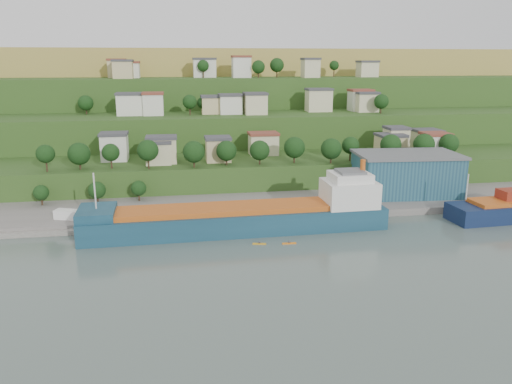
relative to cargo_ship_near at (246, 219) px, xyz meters
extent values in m
plane|color=#4A5A53|center=(7.92, -9.67, -3.15)|extent=(500.00, 500.00, 0.00)
cube|color=slate|center=(27.92, 18.33, -3.15)|extent=(220.00, 26.00, 4.00)
cube|color=slate|center=(-47.08, 12.33, -3.15)|extent=(40.00, 18.00, 2.40)
cube|color=#284719|center=(7.92, 46.33, -3.15)|extent=(260.00, 32.00, 20.00)
cube|color=#284719|center=(7.92, 76.33, -3.15)|extent=(280.00, 32.00, 44.00)
cube|color=#284719|center=(7.92, 106.33, -3.15)|extent=(300.00, 32.00, 70.00)
cube|color=olive|center=(7.92, 180.33, -3.15)|extent=(360.00, 120.00, 96.00)
cube|color=silver|center=(-37.05, 49.45, 11.05)|extent=(8.44, 8.00, 8.40)
cube|color=#3F3F44|center=(-37.05, 49.45, 15.70)|extent=(9.04, 8.60, 0.90)
cube|color=beige|center=(-22.51, 40.90, 10.20)|extent=(7.91, 7.03, 6.70)
cube|color=#3F3F44|center=(-22.51, 40.90, 14.00)|extent=(8.51, 7.63, 0.90)
cube|color=beige|center=(-21.49, 42.75, 10.77)|extent=(9.34, 7.31, 7.84)
cube|color=#3F3F44|center=(-21.49, 42.75, 15.14)|extent=(9.94, 7.91, 0.90)
cube|color=tan|center=(-3.27, 42.50, 10.47)|extent=(7.92, 7.82, 7.24)
cube|color=#3F3F44|center=(-3.27, 42.50, 14.54)|extent=(8.52, 8.42, 0.90)
cube|color=beige|center=(13.58, 52.07, 10.35)|extent=(9.79, 7.78, 6.99)
cube|color=brown|center=(13.58, 52.07, 14.29)|extent=(10.39, 8.38, 0.90)
cube|color=tan|center=(57.42, 43.90, 10.16)|extent=(9.01, 8.06, 6.62)
cube|color=#3F3F44|center=(57.42, 43.90, 13.93)|extent=(9.61, 8.66, 0.90)
cube|color=beige|center=(61.49, 48.40, 11.10)|extent=(7.25, 7.53, 8.49)
cube|color=#3F3F44|center=(61.49, 48.40, 15.79)|extent=(7.85, 8.13, 0.90)
cube|color=silver|center=(72.39, 40.48, 10.44)|extent=(8.39, 8.09, 7.18)
cube|color=brown|center=(72.39, 40.48, 14.48)|extent=(8.99, 8.69, 0.90)
cube|color=beige|center=(74.96, 51.48, 10.28)|extent=(9.17, 9.00, 6.85)
cube|color=#3F3F44|center=(74.96, 51.48, 14.15)|extent=(9.77, 9.60, 0.90)
cube|color=silver|center=(-33.42, 77.97, 22.67)|extent=(9.84, 8.07, 7.63)
cube|color=#3F3F44|center=(-33.42, 77.97, 26.93)|extent=(10.44, 8.67, 0.90)
cube|color=silver|center=(-24.77, 76.76, 22.75)|extent=(7.51, 7.97, 7.80)
cube|color=brown|center=(-24.77, 76.76, 27.10)|extent=(8.11, 8.57, 0.90)
cube|color=tan|center=(-2.04, 78.52, 21.99)|extent=(8.54, 7.53, 6.28)
cube|color=#3F3F44|center=(-2.04, 78.52, 25.58)|extent=(9.14, 8.13, 0.90)
cube|color=silver|center=(4.78, 76.49, 22.30)|extent=(8.49, 7.30, 6.89)
cube|color=#3F3F44|center=(4.78, 76.49, 26.19)|extent=(9.09, 7.90, 0.90)
cube|color=beige|center=(14.24, 73.83, 22.58)|extent=(8.34, 8.32, 7.47)
cube|color=#3F3F44|center=(14.24, 73.83, 26.77)|extent=(8.94, 8.92, 0.90)
cube|color=beige|center=(14.93, 81.32, 22.35)|extent=(7.61, 8.84, 7.00)
cube|color=#3F3F44|center=(14.93, 81.32, 26.30)|extent=(8.21, 9.44, 0.90)
cube|color=beige|center=(41.63, 80.65, 23.12)|extent=(9.90, 7.06, 8.54)
cube|color=#3F3F44|center=(41.63, 80.65, 27.84)|extent=(10.50, 7.66, 0.90)
cube|color=silver|center=(59.56, 80.65, 22.85)|extent=(8.90, 7.21, 8.01)
cube|color=brown|center=(59.56, 80.65, 27.31)|extent=(9.50, 7.81, 0.90)
cube|color=beige|center=(60.47, 76.97, 22.44)|extent=(8.50, 8.46, 7.19)
cube|color=#3F3F44|center=(60.47, 76.97, 26.49)|extent=(9.10, 9.06, 0.90)
cube|color=tan|center=(-40.88, 110.70, 35.50)|extent=(7.35, 7.26, 7.30)
cube|color=brown|center=(-40.88, 110.70, 39.60)|extent=(7.95, 7.86, 0.90)
cube|color=tan|center=(-37.50, 101.91, 35.30)|extent=(7.99, 8.80, 6.90)
cube|color=#3F3F44|center=(-37.50, 101.91, 39.20)|extent=(8.59, 9.40, 0.90)
cube|color=silver|center=(-35.82, 109.75, 34.96)|extent=(9.09, 8.57, 6.21)
cube|color=brown|center=(-35.82, 109.75, 38.51)|extent=(9.69, 9.17, 0.90)
cube|color=silver|center=(-2.86, 110.42, 35.70)|extent=(9.88, 7.00, 7.69)
cube|color=#3F3F44|center=(-2.86, 110.42, 39.99)|extent=(10.48, 7.60, 0.90)
cube|color=silver|center=(13.04, 105.18, 36.17)|extent=(7.88, 7.02, 8.64)
cube|color=brown|center=(13.04, 105.18, 40.95)|extent=(8.48, 7.62, 0.90)
cube|color=beige|center=(43.30, 100.67, 35.69)|extent=(7.03, 7.44, 7.67)
cube|color=#3F3F44|center=(43.30, 100.67, 39.97)|extent=(7.63, 8.04, 0.90)
cube|color=beige|center=(71.61, 105.40, 35.11)|extent=(8.36, 7.44, 6.51)
cube|color=#3F3F44|center=(71.61, 105.40, 38.82)|extent=(8.96, 8.04, 0.90)
cylinder|color=#382619|center=(-55.24, 34.24, 8.82)|extent=(0.50, 0.50, 3.94)
sphere|color=black|center=(-55.24, 34.24, 12.29)|extent=(5.47, 5.47, 5.47)
cylinder|color=#382619|center=(-46.04, 36.19, 8.33)|extent=(0.50, 0.50, 2.95)
sphere|color=black|center=(-46.04, 36.19, 11.67)|extent=(6.80, 6.80, 6.80)
cylinder|color=#382619|center=(-36.75, 36.21, 8.58)|extent=(0.50, 0.50, 3.46)
sphere|color=black|center=(-36.75, 36.21, 11.81)|extent=(5.42, 5.42, 5.42)
cylinder|color=#382619|center=(-25.43, 33.64, 8.82)|extent=(0.50, 0.50, 3.94)
sphere|color=black|center=(-25.43, 33.64, 12.58)|extent=(6.50, 6.50, 6.50)
cylinder|color=#382619|center=(-11.58, 33.42, 8.38)|extent=(0.50, 0.50, 3.05)
sphere|color=black|center=(-11.58, 33.42, 11.77)|extent=(6.76, 6.76, 6.76)
cylinder|color=#382619|center=(-1.19, 35.80, 8.23)|extent=(0.50, 0.50, 2.75)
sphere|color=black|center=(-1.19, 35.80, 11.39)|extent=(6.49, 6.49, 6.49)
cylinder|color=#382619|center=(9.32, 34.75, 8.25)|extent=(0.50, 0.50, 2.80)
sphere|color=black|center=(9.32, 34.75, 11.41)|extent=(6.38, 6.38, 6.38)
cylinder|color=#382619|center=(20.80, 35.41, 8.44)|extent=(0.50, 0.50, 3.18)
sphere|color=black|center=(20.80, 35.41, 11.92)|extent=(6.87, 6.87, 6.87)
cylinder|color=#382619|center=(32.32, 32.78, 8.32)|extent=(0.50, 0.50, 2.94)
sphere|color=black|center=(32.32, 32.78, 11.64)|extent=(6.73, 6.73, 6.73)
cylinder|color=#382619|center=(39.95, 36.03, 8.66)|extent=(0.50, 0.50, 3.61)
sphere|color=black|center=(39.95, 36.03, 12.03)|extent=(5.69, 5.69, 5.69)
cylinder|color=#382619|center=(53.69, 35.29, 8.44)|extent=(0.50, 0.50, 3.18)
sphere|color=black|center=(53.69, 35.29, 11.95)|extent=(6.99, 6.99, 6.99)
cylinder|color=#382619|center=(64.92, 34.15, 8.46)|extent=(0.50, 0.50, 3.21)
sphere|color=black|center=(64.92, 34.15, 12.01)|extent=(7.08, 7.08, 7.08)
cylinder|color=#382619|center=(74.51, 35.19, 8.44)|extent=(0.50, 0.50, 3.18)
sphere|color=black|center=(74.51, 35.19, 11.85)|extent=(6.60, 6.60, 6.60)
cylinder|color=#382619|center=(28.50, 102.41, 33.71)|extent=(0.50, 0.50, 3.72)
sphere|color=black|center=(28.50, 102.41, 37.26)|extent=(6.16, 6.16, 6.16)
cylinder|color=#382619|center=(-5.78, 78.14, 20.38)|extent=(0.50, 0.50, 3.05)
sphere|color=black|center=(-5.78, 78.14, 23.17)|extent=(4.60, 4.60, 4.60)
cylinder|color=#382619|center=(-50.83, 84.32, 20.23)|extent=(0.50, 0.50, 2.75)
sphere|color=black|center=(-50.83, 84.32, 23.22)|extent=(5.88, 5.88, 5.88)
cylinder|color=#382619|center=(-11.03, 74.91, 20.61)|extent=(0.50, 0.50, 3.52)
sphere|color=black|center=(-11.03, 74.91, 23.86)|extent=(5.42, 5.42, 5.42)
cylinder|color=#382619|center=(19.90, 100.54, 33.40)|extent=(0.50, 0.50, 3.10)
sphere|color=black|center=(19.90, 100.54, 36.52)|extent=(5.71, 5.71, 5.71)
cylinder|color=#382619|center=(63.70, 68.62, 20.41)|extent=(0.50, 0.50, 3.11)
sphere|color=black|center=(63.70, 68.62, 23.55)|extent=(5.74, 5.74, 5.74)
cylinder|color=#382619|center=(-3.70, 105.80, 33.74)|extent=(0.50, 0.50, 3.77)
sphere|color=black|center=(-3.70, 105.80, 37.01)|extent=(5.05, 5.05, 5.05)
cylinder|color=#382619|center=(57.53, 111.04, 33.84)|extent=(0.50, 0.50, 3.98)
sphere|color=black|center=(57.53, 111.04, 37.04)|extent=(4.41, 4.41, 4.41)
cube|color=#123345|center=(-2.53, 0.00, -1.51)|extent=(76.91, 13.57, 7.67)
cube|color=#B95418|center=(-4.72, 0.00, 2.99)|extent=(57.15, 10.98, 1.31)
cube|color=#123345|center=(-36.49, 0.00, 3.42)|extent=(9.00, 12.22, 2.19)
cube|color=silver|center=(27.04, 0.00, 5.62)|extent=(13.36, 11.21, 6.57)
cube|color=silver|center=(27.04, 0.00, 10.00)|extent=(10.03, 8.96, 2.19)
cube|color=#595B5E|center=(27.04, 0.00, 11.42)|extent=(6.70, 6.70, 0.66)
cylinder|color=#B95418|center=(30.33, 0.00, 12.74)|extent=(1.34, 1.34, 3.29)
cylinder|color=silver|center=(-36.49, 0.00, 8.90)|extent=(0.40, 0.40, 8.76)
cube|color=silver|center=(-33.21, 0.00, 1.01)|extent=(15.58, 12.68, 0.27)
cylinder|color=silver|center=(59.55, -1.18, 6.33)|extent=(0.34, 0.34, 6.98)
cube|color=navy|center=(53.00, 21.33, 4.85)|extent=(31.20, 20.09, 12.00)
cube|color=#595B5E|center=(53.00, 21.33, 11.25)|extent=(32.27, 21.16, 0.80)
cube|color=white|center=(-45.50, 11.17, -0.34)|extent=(7.44, 5.03, 3.21)
cube|color=silver|center=(-32.60, 6.64, -1.59)|extent=(3.79, 2.49, 0.71)
cube|color=orange|center=(8.65, -11.04, -3.02)|extent=(3.35, 0.63, 0.25)
sphere|color=#3F3F44|center=(8.65, -11.04, -2.60)|extent=(0.59, 0.59, 0.59)
cube|color=orange|center=(1.63, -10.18, -3.03)|extent=(3.28, 1.19, 0.24)
sphere|color=#3F3F44|center=(1.63, -10.18, -2.62)|extent=(0.56, 0.56, 0.56)
camera|label=1|loc=(-17.02, -119.63, 38.70)|focal=35.00mm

